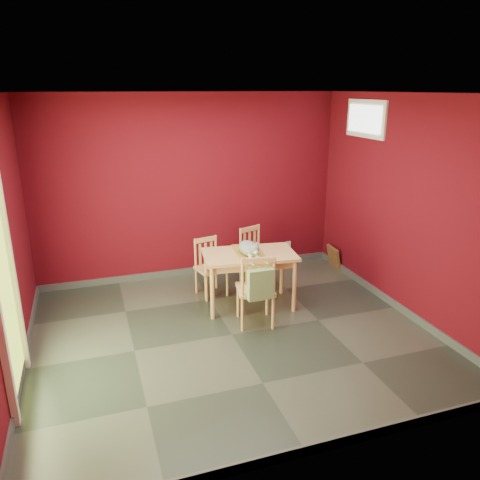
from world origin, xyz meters
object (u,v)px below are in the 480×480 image
object	(u,v)px
chair_far_right	(255,256)
chair_near	(256,289)
chair_far_left	(210,266)
tote_bag	(261,284)
dining_table	(249,260)
picture_frame	(334,257)
cat	(249,246)

from	to	relation	value
chair_far_right	chair_near	distance (m)	1.26
chair_far_left	tote_bag	bearing A→B (deg)	-78.23
dining_table	picture_frame	world-z (taller)	dining_table
chair_far_right	picture_frame	bearing A→B (deg)	7.80
chair_far_left	tote_bag	world-z (taller)	tote_bag
cat	dining_table	bearing A→B (deg)	54.82
picture_frame	chair_far_right	bearing A→B (deg)	-172.20
chair_near	cat	xyz separation A→B (m)	(0.07, 0.47, 0.38)
chair_far_right	tote_bag	distance (m)	1.48
tote_bag	cat	world-z (taller)	cat
dining_table	chair_far_left	distance (m)	0.69
chair_far_right	tote_bag	size ratio (longest dim) A/B	1.97
tote_bag	cat	distance (m)	0.73
dining_table	chair_near	size ratio (longest dim) A/B	1.35
dining_table	tote_bag	xyz separation A→B (m)	(-0.12, -0.74, -0.02)
chair_far_left	chair_near	bearing A→B (deg)	-74.54
dining_table	chair_far_left	world-z (taller)	chair_far_left
dining_table	chair_far_right	xyz separation A→B (m)	(0.33, 0.66, -0.21)
dining_table	picture_frame	distance (m)	1.99
chair_far_right	tote_bag	bearing A→B (deg)	-107.92
dining_table	chair_far_right	distance (m)	0.77
chair_far_right	chair_near	world-z (taller)	chair_near
cat	picture_frame	size ratio (longest dim) A/B	1.36
chair_far_left	picture_frame	world-z (taller)	chair_far_left
tote_bag	picture_frame	bearing A→B (deg)	40.52
chair_near	tote_bag	world-z (taller)	chair_near
chair_far_right	dining_table	bearing A→B (deg)	-116.31
picture_frame	tote_bag	bearing A→B (deg)	-139.48
chair_far_left	chair_near	xyz separation A→B (m)	(0.29, -1.04, 0.06)
chair_far_left	cat	xyz separation A→B (m)	(0.36, -0.57, 0.45)
chair_far_right	cat	distance (m)	0.90
dining_table	chair_near	distance (m)	0.56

